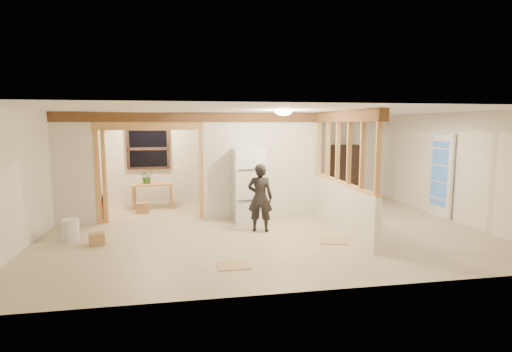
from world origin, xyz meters
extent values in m
cube|color=#BDAC8C|center=(0.00, 0.00, -0.01)|extent=(9.00, 6.50, 0.01)
cube|color=white|center=(0.00, 0.00, 2.50)|extent=(9.00, 6.50, 0.01)
cube|color=white|center=(0.00, 3.25, 1.25)|extent=(9.00, 0.01, 2.50)
cube|color=white|center=(0.00, -3.25, 1.25)|extent=(9.00, 0.01, 2.50)
cube|color=white|center=(-4.50, 0.00, 1.25)|extent=(0.01, 6.50, 2.50)
cube|color=white|center=(4.50, 0.00, 1.25)|extent=(0.01, 6.50, 2.50)
cube|color=silver|center=(-4.05, 1.20, 1.25)|extent=(0.90, 0.12, 2.50)
cube|color=silver|center=(0.20, 1.20, 1.25)|extent=(2.80, 0.12, 2.50)
cube|color=tan|center=(-2.40, 1.20, 1.10)|extent=(2.46, 0.14, 2.20)
cube|color=brown|center=(-1.00, 1.20, 2.38)|extent=(7.00, 0.18, 0.22)
cube|color=brown|center=(1.60, -0.40, 2.38)|extent=(0.18, 3.30, 0.22)
cube|color=silver|center=(1.60, -0.40, 0.50)|extent=(0.12, 3.20, 1.00)
cube|color=tan|center=(1.60, -0.40, 1.66)|extent=(0.14, 3.20, 1.32)
cube|color=black|center=(-2.60, 3.17, 1.55)|extent=(1.12, 0.10, 1.10)
cube|color=white|center=(4.42, 0.40, 1.00)|extent=(0.12, 0.86, 2.00)
ellipsoid|color=#FFEABF|center=(0.30, -0.50, 2.48)|extent=(0.36, 0.36, 0.16)
ellipsoid|color=#FFEABF|center=(-2.50, 2.30, 2.48)|extent=(0.32, 0.32, 0.14)
ellipsoid|color=#FFD88C|center=(-2.00, 1.60, 2.18)|extent=(0.07, 0.07, 0.07)
cube|color=silver|center=(-0.18, 0.81, 0.84)|extent=(0.69, 0.67, 1.67)
imported|color=black|center=(-0.10, -0.16, 0.71)|extent=(0.60, 0.49, 1.43)
cube|color=tan|center=(-2.48, 2.67, 0.33)|extent=(1.09, 0.62, 0.66)
imported|color=#285F24|center=(-2.61, 2.65, 0.86)|extent=(0.44, 0.42, 0.39)
cylinder|color=#930909|center=(-3.67, 1.64, 0.28)|extent=(0.46, 0.46, 0.56)
cube|color=black|center=(3.10, 3.05, 0.81)|extent=(0.81, 0.27, 1.61)
cylinder|color=white|center=(-3.83, -0.11, 0.20)|extent=(0.39, 0.39, 0.40)
cube|color=#AB7E52|center=(-2.69, 2.09, 0.13)|extent=(0.30, 0.26, 0.26)
cube|color=#AB7E52|center=(-3.72, 1.49, 0.15)|extent=(0.43, 0.43, 0.31)
cube|color=#AB7E52|center=(-3.26, -0.56, 0.11)|extent=(0.32, 0.29, 0.22)
cube|color=tan|center=(1.17, -1.10, 0.01)|extent=(0.68, 0.68, 0.02)
cube|color=tan|center=(-0.90, -2.12, 0.01)|extent=(0.51, 0.41, 0.02)
camera|label=1|loc=(-1.62, -8.15, 2.23)|focal=28.00mm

